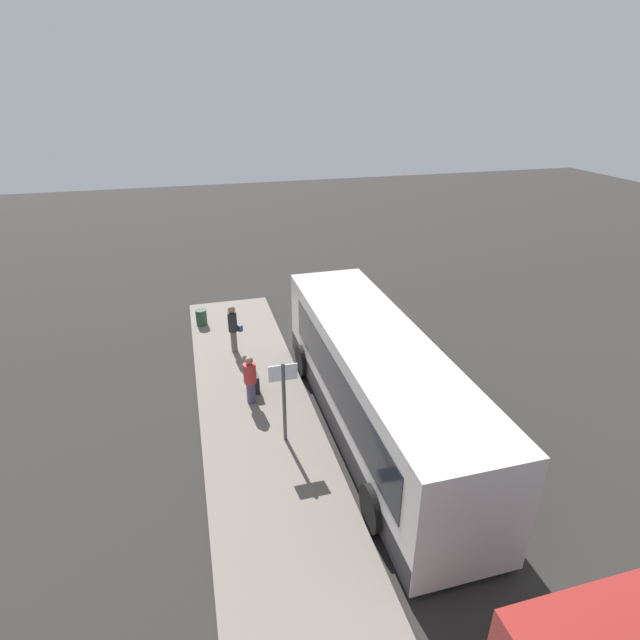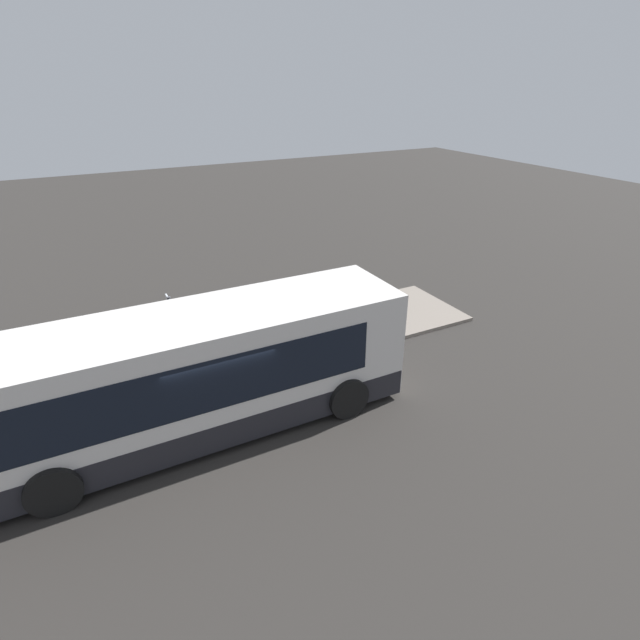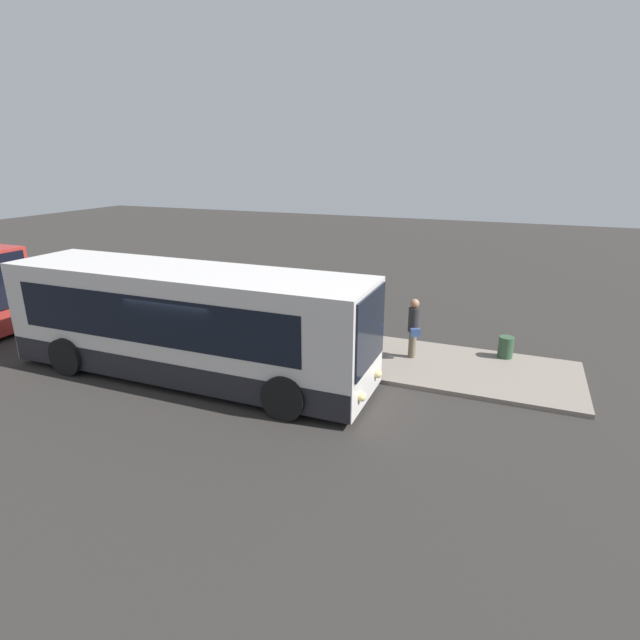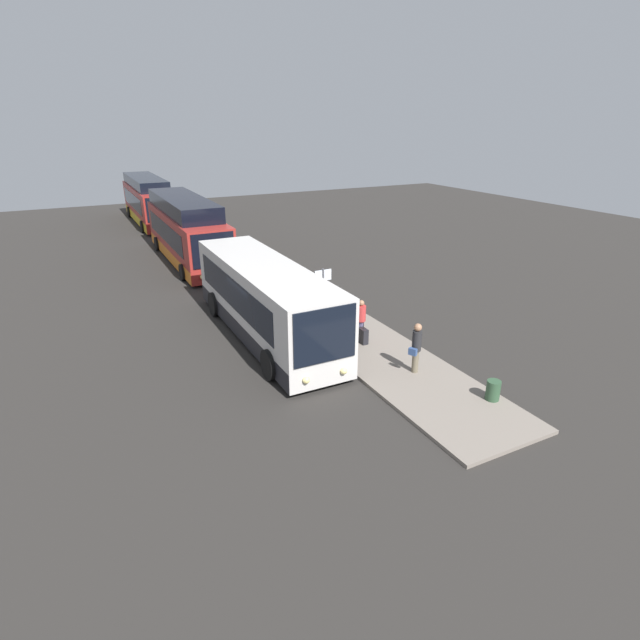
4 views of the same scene
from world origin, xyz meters
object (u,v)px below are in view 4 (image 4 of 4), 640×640
bus_second (187,233)px  sign_post (323,289)px  passenger_waiting (416,346)px  suitcase (363,336)px  trash_bin (493,390)px  passenger_boarding (361,318)px  bus_lead (265,301)px  bus_third (148,202)px

bus_second → sign_post: (13.55, 2.57, -0.06)m
bus_second → passenger_waiting: 19.31m
suitcase → trash_bin: size_ratio=1.32×
passenger_boarding → suitcase: 0.79m
bus_second → suitcase: 16.45m
bus_lead → bus_second: size_ratio=0.89×
bus_third → passenger_boarding: bus_third is taller
trash_bin → suitcase: bearing=-165.9°
bus_lead → passenger_boarding: size_ratio=6.61×
passenger_boarding → passenger_waiting: passenger_waiting is taller
suitcase → passenger_waiting: bearing=6.4°
passenger_boarding → trash_bin: (6.03, 1.19, -0.53)m
passenger_waiting → suitcase: 2.99m
bus_second → passenger_boarding: bus_second is taller
sign_post → bus_second: bearing=-169.3°
sign_post → suitcase: bearing=10.1°
passenger_boarding → sign_post: sign_post is taller
bus_third → suitcase: (30.26, 3.03, -1.29)m
bus_lead → sign_post: 2.58m
bus_lead → bus_third: size_ratio=0.89×
passenger_waiting → suitcase: bearing=-19.9°
trash_bin → bus_second: bearing=-168.5°
bus_second → passenger_boarding: (15.59, 3.23, -0.77)m
bus_third → trash_bin: bus_third is taller
passenger_waiting → suitcase: passenger_waiting is taller
bus_second → bus_third: (-14.14, 0.00, -0.03)m
bus_lead → bus_third: (-27.51, 0.00, 0.20)m
bus_second → suitcase: size_ratio=13.96×
passenger_boarding → suitcase: bearing=-9.6°
bus_third → bus_lead: bearing=-0.0°
bus_second → passenger_boarding: 15.94m
sign_post → bus_third: bearing=-174.7°
suitcase → sign_post: (-2.57, -0.46, 1.26)m
bus_second → trash_bin: 22.11m
bus_second → bus_third: bus_second is taller
bus_lead → passenger_waiting: 6.58m
passenger_waiting → sign_post: (-5.46, -0.78, 0.56)m
bus_lead → bus_second: 13.37m
passenger_boarding → sign_post: size_ratio=0.65×
suitcase → trash_bin: suitcase is taller
bus_lead → suitcase: 4.24m
bus_second → passenger_boarding: size_ratio=7.46×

